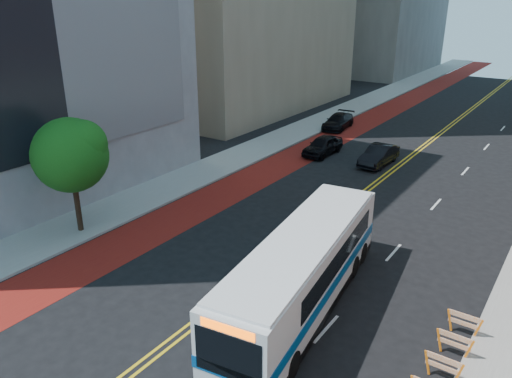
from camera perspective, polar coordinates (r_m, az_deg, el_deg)
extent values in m
plane|color=black|center=(20.52, -13.12, -19.11)|extent=(160.00, 160.00, 0.00)
cube|color=gray|center=(48.49, 3.19, 5.91)|extent=(4.00, 140.00, 0.15)
cube|color=maroon|center=(46.69, 7.29, 5.05)|extent=(3.60, 140.00, 0.01)
cube|color=gold|center=(43.84, 16.50, 3.21)|extent=(0.14, 140.00, 0.01)
cube|color=gold|center=(43.74, 16.94, 3.12)|extent=(0.14, 140.00, 0.01)
cube|color=silver|center=(21.97, 8.02, -15.55)|extent=(0.14, 2.20, 0.01)
cube|color=silver|center=(28.31, 15.44, -7.01)|extent=(0.14, 2.20, 0.01)
cube|color=silver|center=(35.33, 19.87, -1.65)|extent=(0.14, 2.20, 0.01)
cube|color=silver|center=(42.70, 22.79, 1.90)|extent=(0.14, 2.20, 0.01)
cube|color=silver|center=(50.26, 24.85, 4.40)|extent=(0.14, 2.20, 0.01)
cube|color=silver|center=(57.94, 26.38, 6.23)|extent=(0.14, 2.20, 0.01)
cube|color=orange|center=(20.43, 18.99, -18.24)|extent=(0.32, 0.06, 0.99)
cube|color=orange|center=(20.29, 22.12, -19.05)|extent=(0.32, 0.06, 0.99)
cube|color=orange|center=(20.11, 20.70, -17.77)|extent=(1.25, 0.05, 0.22)
cube|color=orange|center=(20.32, 20.56, -18.54)|extent=(1.25, 0.05, 0.18)
cube|color=orange|center=(21.64, 20.21, -15.88)|extent=(0.32, 0.06, 0.99)
cube|color=orange|center=(21.51, 23.13, -16.62)|extent=(0.32, 0.06, 0.99)
cube|color=orange|center=(21.34, 21.82, -15.40)|extent=(1.25, 0.05, 0.22)
cube|color=orange|center=(21.54, 21.68, -16.15)|extent=(1.25, 0.05, 0.18)
cube|color=orange|center=(22.90, 21.27, -13.77)|extent=(0.32, 0.06, 0.99)
cube|color=orange|center=(22.77, 24.02, -14.44)|extent=(0.32, 0.06, 0.99)
cube|color=orange|center=(22.61, 22.79, -13.28)|extent=(1.25, 0.05, 0.22)
cube|color=orange|center=(22.80, 22.66, -14.01)|extent=(1.25, 0.05, 0.18)
cylinder|color=black|center=(30.59, -19.73, -1.69)|extent=(0.32, 0.32, 3.20)
sphere|color=#10460F|center=(29.59, -20.46, 3.65)|extent=(4.20, 4.20, 4.20)
sphere|color=#10460F|center=(29.17, -19.28, 4.80)|extent=(2.80, 2.80, 2.80)
sphere|color=#10460F|center=(29.72, -21.59, 4.38)|extent=(2.40, 2.40, 2.40)
cube|color=silver|center=(22.06, 5.31, -9.23)|extent=(4.54, 13.28, 3.09)
cube|color=#07498D|center=(22.30, 5.26, -10.24)|extent=(4.59, 13.32, 0.49)
cube|color=black|center=(22.51, 6.18, -7.07)|extent=(4.07, 9.41, 1.03)
cube|color=black|center=(17.13, -3.18, -18.53)|extent=(2.47, 0.44, 1.74)
cube|color=black|center=(27.35, 10.38, -2.04)|extent=(2.25, 0.41, 1.08)
cube|color=#FF5905|center=(16.44, -3.28, -15.67)|extent=(1.97, 0.35, 0.33)
cube|color=silver|center=(21.28, 5.45, -5.53)|extent=(4.32, 12.61, 0.13)
cube|color=black|center=(22.89, 5.17, -12.55)|extent=(4.58, 13.31, 0.33)
cylinder|color=black|center=(20.20, -2.98, -17.23)|extent=(0.47, 1.12, 1.08)
cylinder|color=black|center=(19.34, 4.03, -19.35)|extent=(0.47, 1.12, 1.08)
cylinder|color=black|center=(26.09, 5.57, -7.50)|extent=(0.47, 1.12, 1.08)
cylinder|color=black|center=(25.43, 11.00, -8.67)|extent=(0.47, 1.12, 1.08)
cylinder|color=black|center=(27.39, 6.77, -6.06)|extent=(0.47, 1.12, 1.08)
cylinder|color=black|center=(26.76, 11.95, -7.12)|extent=(0.47, 1.12, 1.08)
imported|color=black|center=(43.65, 7.64, 4.95)|extent=(2.05, 4.78, 1.61)
imported|color=black|center=(41.87, 13.86, 3.77)|extent=(1.85, 4.89, 1.59)
imported|color=black|center=(52.45, 9.37, 7.63)|extent=(2.61, 5.35, 1.50)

